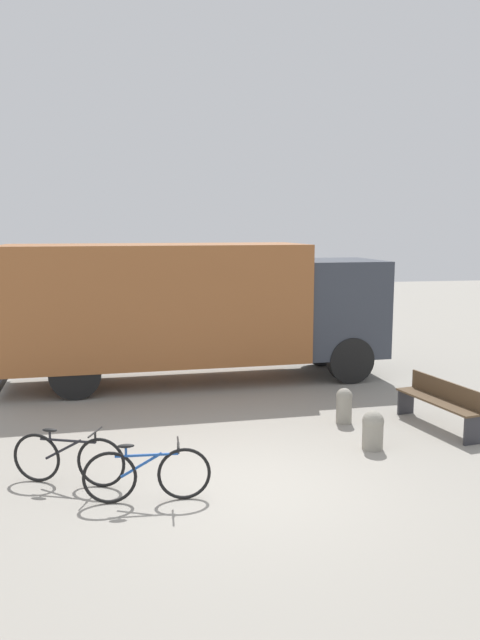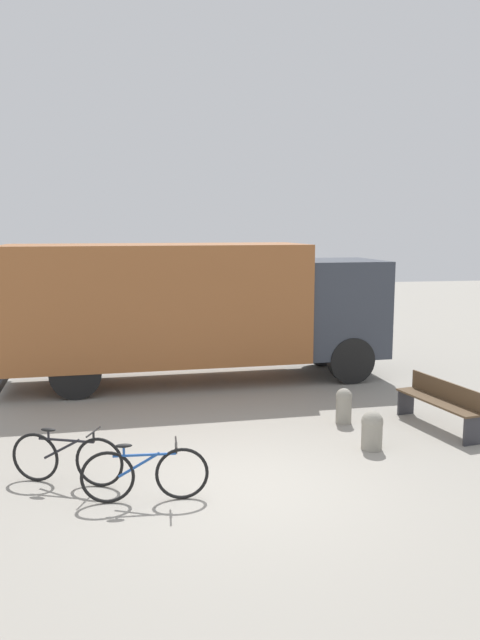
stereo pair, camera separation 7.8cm
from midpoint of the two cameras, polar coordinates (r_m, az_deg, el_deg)
ground_plane at (r=8.96m, az=0.26°, el=-14.82°), size 60.00×60.00×0.00m
delivery_truck at (r=14.26m, az=-4.37°, el=1.36°), size 8.74×2.54×3.17m
park_bench at (r=11.69m, az=17.68°, el=-7.05°), size 0.75×1.97×0.84m
bicycle_near at (r=9.16m, az=-15.67°, el=-12.10°), size 1.56×0.68×0.79m
bicycle_middle at (r=8.42m, az=-8.78°, el=-13.75°), size 1.66×0.44×0.79m
bollard_near_bench at (r=10.37m, az=11.84°, el=-9.72°), size 0.35×0.35×0.64m
bollard_far_bench at (r=11.59m, az=9.31°, el=-7.62°), size 0.30×0.30×0.65m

